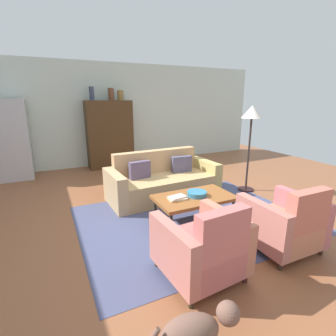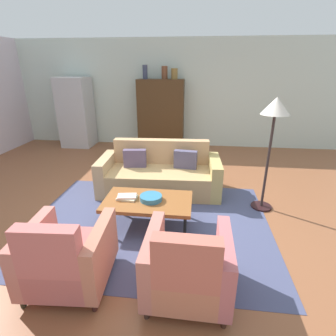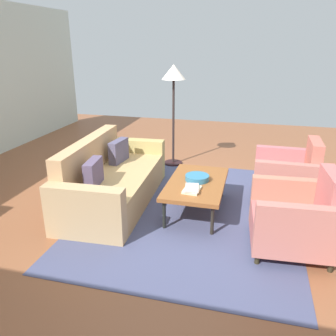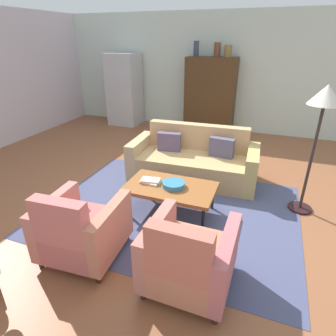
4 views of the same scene
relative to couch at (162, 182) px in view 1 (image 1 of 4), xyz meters
The scene contains 16 objects.
ground_plane 0.84m from the couch, 86.36° to the right, with size 10.71×10.71×0.00m, color brown.
wall_back 3.20m from the couch, 89.04° to the left, with size 8.92×0.12×2.80m, color silver.
area_rug 1.17m from the couch, 89.80° to the right, with size 3.40×2.60×0.01m, color #474D6F.
couch is the anchor object (origin of this frame).
coffee_table 1.19m from the couch, 89.81° to the right, with size 1.20×0.70×0.41m.
armchair_left 2.43m from the couch, 104.12° to the right, with size 0.85×0.85×0.88m.
armchair_right 2.43m from the couch, 75.62° to the right, with size 0.81×0.81×0.88m.
fruit_bowl 1.20m from the couch, 87.76° to the right, with size 0.30×0.30×0.07m, color teal.
book_stack 1.22m from the couch, 103.66° to the right, with size 0.28×0.20×0.05m.
cabinet 2.75m from the couch, 97.66° to the left, with size 1.20×0.51×1.80m.
vase_tall 3.23m from the couch, 105.95° to the left, with size 0.12×0.12×0.34m, color #363C55.
vase_round 3.14m from the couch, 95.54° to the left, with size 0.15×0.15×0.31m, color brown.
vase_small 3.12m from the couch, 90.15° to the left, with size 0.17×0.17×0.26m, color olive.
refrigerator 3.76m from the couch, 136.50° to the left, with size 0.80×0.73×1.85m.
floor_lamp 2.11m from the couch, 15.56° to the right, with size 0.40×0.40×1.72m.
dog 3.33m from the couch, 110.48° to the right, with size 0.71×0.29×0.48m.
Camera 1 is at (-1.98, -3.48, 1.85)m, focal length 27.13 mm.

